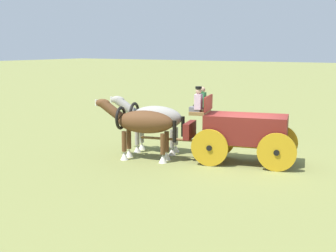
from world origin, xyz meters
The scene contains 4 objects.
ground_plane centered at (0.00, 0.00, 0.00)m, with size 220.00×220.00×0.00m, color olive.
show_wagon centered at (0.16, 0.04, 1.24)m, with size 5.94×2.55×2.81m.
draft_horse_near centered at (3.53, 1.59, 1.39)m, with size 3.17×1.38×2.26m.
draft_horse_off centered at (3.84, 0.33, 1.37)m, with size 3.10×1.45×2.24m.
Camera 1 is at (-5.96, 14.89, 4.22)m, focal length 47.25 mm.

